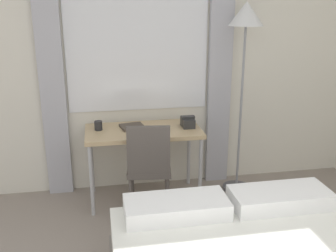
{
  "coord_description": "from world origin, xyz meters",
  "views": [
    {
      "loc": [
        -0.73,
        -0.79,
        1.93
      ],
      "look_at": [
        -0.14,
        2.41,
        0.89
      ],
      "focal_mm": 42.0,
      "sensor_mm": 36.0,
      "label": 1
    }
  ],
  "objects_px": {
    "mug": "(98,126)",
    "desk": "(143,136)",
    "desk_chair": "(149,164)",
    "standing_lamp": "(245,35)",
    "book": "(132,127)",
    "telephone": "(188,122)"
  },
  "relations": [
    {
      "from": "desk_chair",
      "to": "book",
      "type": "xyz_separation_m",
      "value": [
        -0.11,
        0.35,
        0.25
      ]
    },
    {
      "from": "standing_lamp",
      "to": "mug",
      "type": "relative_size",
      "value": 21.7
    },
    {
      "from": "desk_chair",
      "to": "book",
      "type": "distance_m",
      "value": 0.45
    },
    {
      "from": "desk",
      "to": "telephone",
      "type": "relative_size",
      "value": 6.38
    },
    {
      "from": "telephone",
      "to": "desk",
      "type": "bearing_deg",
      "value": -179.68
    },
    {
      "from": "desk_chair",
      "to": "mug",
      "type": "distance_m",
      "value": 0.63
    },
    {
      "from": "mug",
      "to": "desk",
      "type": "bearing_deg",
      "value": -7.54
    },
    {
      "from": "telephone",
      "to": "mug",
      "type": "height_order",
      "value": "telephone"
    },
    {
      "from": "desk",
      "to": "mug",
      "type": "height_order",
      "value": "mug"
    },
    {
      "from": "desk",
      "to": "standing_lamp",
      "type": "distance_m",
      "value": 1.37
    },
    {
      "from": "desk",
      "to": "desk_chair",
      "type": "xyz_separation_m",
      "value": [
        0.01,
        -0.29,
        -0.17
      ]
    },
    {
      "from": "mug",
      "to": "book",
      "type": "bearing_deg",
      "value": 1.21
    },
    {
      "from": "desk",
      "to": "desk_chair",
      "type": "bearing_deg",
      "value": -87.68
    },
    {
      "from": "desk_chair",
      "to": "mug",
      "type": "xyz_separation_m",
      "value": [
        -0.44,
        0.35,
        0.28
      ]
    },
    {
      "from": "desk",
      "to": "mug",
      "type": "xyz_separation_m",
      "value": [
        -0.43,
        0.06,
        0.11
      ]
    },
    {
      "from": "telephone",
      "to": "book",
      "type": "relative_size",
      "value": 0.68
    },
    {
      "from": "desk",
      "to": "desk_chair",
      "type": "height_order",
      "value": "desk_chair"
    },
    {
      "from": "book",
      "to": "desk_chair",
      "type": "bearing_deg",
      "value": -72.43
    },
    {
      "from": "telephone",
      "to": "standing_lamp",
      "type": "bearing_deg",
      "value": 2.31
    },
    {
      "from": "standing_lamp",
      "to": "book",
      "type": "height_order",
      "value": "standing_lamp"
    },
    {
      "from": "standing_lamp",
      "to": "telephone",
      "type": "xyz_separation_m",
      "value": [
        -0.55,
        -0.02,
        -0.83
      ]
    },
    {
      "from": "desk_chair",
      "to": "mug",
      "type": "relative_size",
      "value": 10.13
    }
  ]
}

